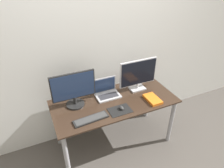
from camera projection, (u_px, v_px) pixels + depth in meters
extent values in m
plane|color=#4C4742|center=(125.00, 160.00, 2.55)|extent=(12.00, 12.00, 0.00)
cube|color=silver|center=(101.00, 47.00, 2.47)|extent=(7.00, 0.05, 2.50)
cube|color=#332319|center=(114.00, 101.00, 2.45)|extent=(1.52, 0.69, 0.02)
cylinder|color=#99999E|center=(67.00, 158.00, 2.17)|extent=(0.05, 0.05, 0.68)
cylinder|color=#99999E|center=(171.00, 122.00, 2.66)|extent=(0.05, 0.05, 0.68)
cylinder|color=#99999E|center=(56.00, 124.00, 2.61)|extent=(0.05, 0.05, 0.68)
cylinder|color=#99999E|center=(147.00, 98.00, 3.10)|extent=(0.05, 0.05, 0.68)
cylinder|color=black|center=(75.00, 104.00, 2.37)|extent=(0.22, 0.22, 0.02)
cylinder|color=black|center=(75.00, 100.00, 2.34)|extent=(0.04, 0.04, 0.09)
cube|color=black|center=(73.00, 86.00, 2.24)|extent=(0.51, 0.02, 0.33)
cube|color=#1E2D4C|center=(73.00, 87.00, 2.23)|extent=(0.48, 0.01, 0.30)
cube|color=#B2B2B7|center=(137.00, 88.00, 2.67)|extent=(0.20, 0.14, 0.02)
cylinder|color=#B2B2B7|center=(137.00, 86.00, 2.64)|extent=(0.04, 0.04, 0.07)
cube|color=#B2B2B7|center=(138.00, 73.00, 2.55)|extent=(0.51, 0.02, 0.35)
cube|color=black|center=(139.00, 73.00, 2.54)|extent=(0.49, 0.01, 0.32)
cube|color=#ADADB2|center=(108.00, 96.00, 2.52)|extent=(0.30, 0.20, 0.02)
cube|color=#2D2D33|center=(108.00, 96.00, 2.50)|extent=(0.25, 0.11, 0.00)
cube|color=#ADADB2|center=(105.00, 85.00, 2.55)|extent=(0.30, 0.01, 0.20)
cube|color=#1E2D4C|center=(105.00, 85.00, 2.54)|extent=(0.27, 0.00, 0.18)
cube|color=black|center=(91.00, 119.00, 2.15)|extent=(0.39, 0.14, 0.02)
cube|color=#383838|center=(91.00, 118.00, 2.15)|extent=(0.36, 0.11, 0.00)
cube|color=black|center=(120.00, 110.00, 2.29)|extent=(0.26, 0.18, 0.00)
ellipsoid|color=#333333|center=(122.00, 108.00, 2.29)|extent=(0.04, 0.07, 0.04)
cube|color=orange|center=(153.00, 99.00, 2.45)|extent=(0.15, 0.24, 0.03)
cube|color=white|center=(153.00, 99.00, 2.45)|extent=(0.14, 0.23, 0.03)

